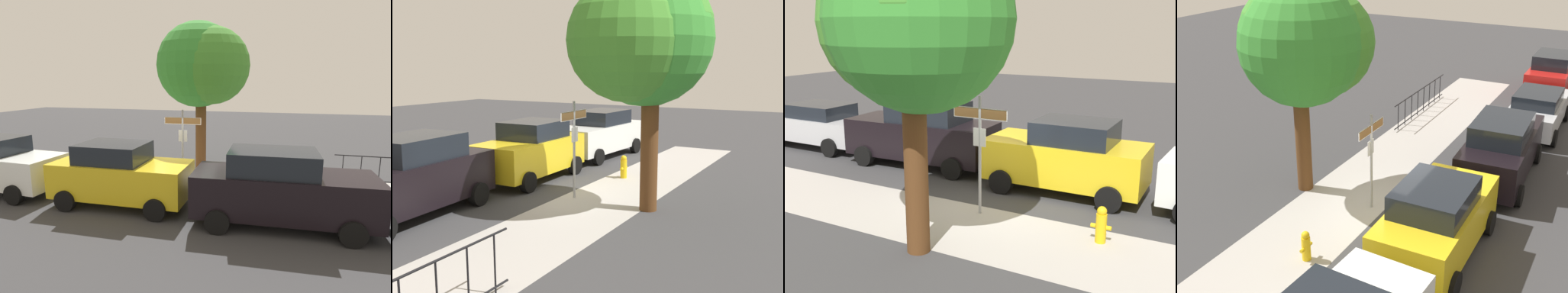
% 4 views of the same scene
% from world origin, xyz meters
% --- Properties ---
extents(ground_plane, '(60.00, 60.00, 0.00)m').
position_xyz_m(ground_plane, '(0.00, 0.00, 0.00)').
color(ground_plane, '#38383A').
extents(sidewalk_strip, '(24.00, 2.60, 0.00)m').
position_xyz_m(sidewalk_strip, '(2.00, 1.30, 0.00)').
color(sidewalk_strip, '#A8A39F').
rests_on(sidewalk_strip, ground_plane).
extents(street_sign, '(1.37, 0.07, 2.80)m').
position_xyz_m(street_sign, '(0.01, 0.40, 1.90)').
color(street_sign, '#9EA0A5').
rests_on(street_sign, ground_plane).
extents(shade_tree, '(3.86, 3.46, 6.18)m').
position_xyz_m(shade_tree, '(0.19, 2.54, 4.47)').
color(shade_tree, '#563419').
rests_on(shade_tree, ground_plane).
extents(car_yellow, '(4.20, 2.10, 1.95)m').
position_xyz_m(car_yellow, '(-1.25, -2.04, 0.98)').
color(car_yellow, gold).
rests_on(car_yellow, ground_plane).
extents(car_black, '(4.78, 2.18, 2.05)m').
position_xyz_m(car_black, '(3.55, -2.29, 1.02)').
color(car_black, black).
rests_on(car_black, ground_plane).
extents(car_silver, '(4.42, 2.06, 1.60)m').
position_xyz_m(car_silver, '(8.35, -2.43, 0.83)').
color(car_silver, '#B6B9C0').
rests_on(car_silver, ground_plane).
extents(fire_hydrant, '(0.42, 0.22, 0.78)m').
position_xyz_m(fire_hydrant, '(-2.93, 0.60, 0.38)').
color(fire_hydrant, yellow).
rests_on(fire_hydrant, ground_plane).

